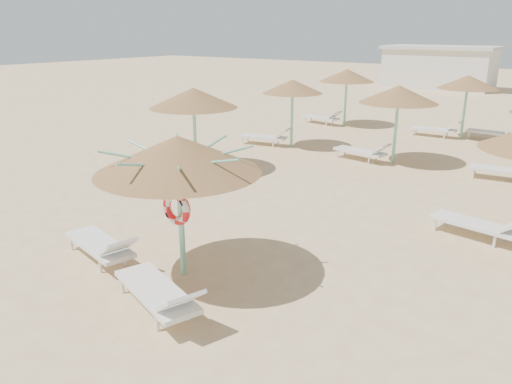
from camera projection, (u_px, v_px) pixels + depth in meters
The scene contains 6 objects.
ground at pixel (200, 278), 9.44m from camera, with size 120.00×120.00×0.00m, color #DCBE86.
main_palapa at pixel (178, 155), 8.90m from camera, with size 3.02×3.02×2.71m.
lounger_main_a at pixel (102, 245), 10.02m from camera, with size 2.20×1.08×0.77m.
lounger_main_b at pixel (160, 293), 8.18m from camera, with size 2.28×1.32×0.79m.
palapa_field at pixel (419, 95), 17.19m from camera, with size 14.54×13.32×2.72m.
service_hut at pixel (439, 67), 39.28m from camera, with size 8.40×4.40×3.25m.
Camera 1 is at (5.80, -6.25, 4.49)m, focal length 35.00 mm.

